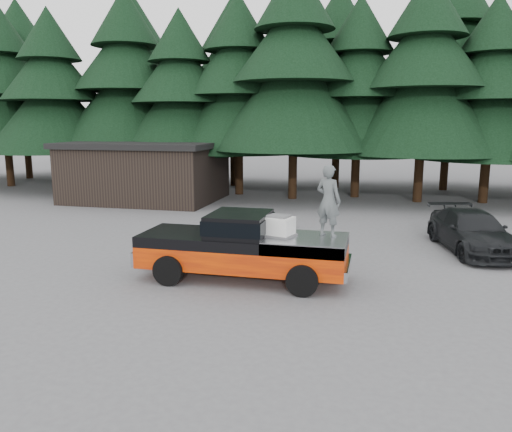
% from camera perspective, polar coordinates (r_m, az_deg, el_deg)
% --- Properties ---
extents(ground, '(120.00, 120.00, 0.00)m').
position_cam_1_polar(ground, '(15.15, -1.32, -6.28)').
color(ground, '#525255').
rests_on(ground, ground).
extents(pickup_truck, '(6.00, 2.04, 1.33)m').
position_cam_1_polar(pickup_truck, '(14.19, -1.50, -4.67)').
color(pickup_truck, '#EF4100').
rests_on(pickup_truck, ground).
extents(truck_cab, '(1.66, 1.90, 0.59)m').
position_cam_1_polar(truck_cab, '(13.99, -1.92, -0.85)').
color(truck_cab, black).
rests_on(truck_cab, pickup_truck).
extents(air_compressor, '(0.90, 0.81, 0.52)m').
position_cam_1_polar(air_compressor, '(13.70, 2.61, -1.26)').
color(air_compressor, silver).
rests_on(air_compressor, pickup_truck).
extents(man_on_bed, '(0.85, 0.73, 1.98)m').
position_cam_1_polar(man_on_bed, '(13.72, 8.28, 1.75)').
color(man_on_bed, '#4F5656').
rests_on(man_on_bed, pickup_truck).
extents(parked_car, '(2.95, 5.11, 1.39)m').
position_cam_1_polar(parked_car, '(18.81, 23.44, -1.61)').
color(parked_car, black).
rests_on(parked_car, ground).
extents(utility_building, '(8.40, 6.40, 3.30)m').
position_cam_1_polar(utility_building, '(29.09, -12.44, 5.06)').
color(utility_building, black).
rests_on(utility_building, ground).
extents(treeline, '(60.15, 16.05, 17.50)m').
position_cam_1_polar(treeline, '(31.53, 7.89, 16.66)').
color(treeline, black).
rests_on(treeline, ground).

